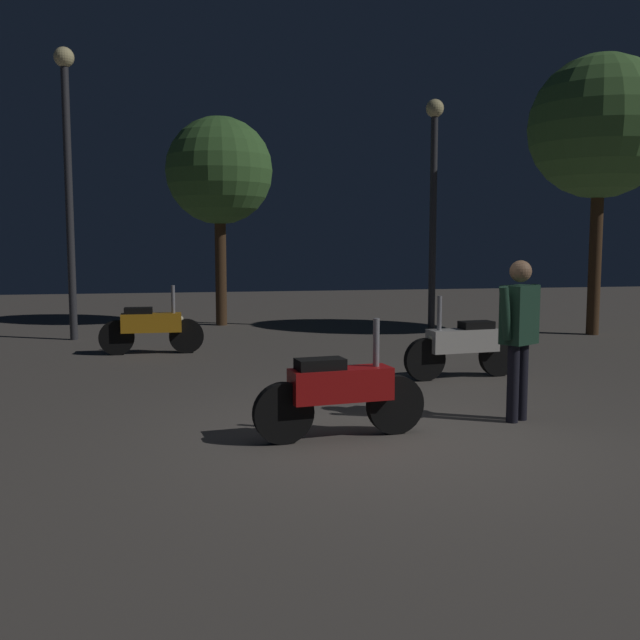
# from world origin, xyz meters

# --- Properties ---
(ground_plane) EXTENTS (40.00, 40.00, 0.00)m
(ground_plane) POSITION_xyz_m (0.00, 0.00, 0.00)
(ground_plane) COLOR #605951
(motorcycle_red_foreground) EXTENTS (1.66, 0.42, 1.11)m
(motorcycle_red_foreground) POSITION_xyz_m (-0.54, 0.11, 0.44)
(motorcycle_red_foreground) COLOR black
(motorcycle_red_foreground) RESTS_ON ground_plane
(motorcycle_orange_parked_left) EXTENTS (1.66, 0.30, 1.11)m
(motorcycle_orange_parked_left) POSITION_xyz_m (-2.42, 5.68, 0.44)
(motorcycle_orange_parked_left) COLOR black
(motorcycle_orange_parked_left) RESTS_ON ground_plane
(motorcycle_white_parked_right) EXTENTS (1.66, 0.41, 1.11)m
(motorcycle_white_parked_right) POSITION_xyz_m (1.71, 2.72, 0.44)
(motorcycle_white_parked_right) COLOR black
(motorcycle_white_parked_right) RESTS_ON ground_plane
(person_rider_beside) EXTENTS (0.61, 0.42, 1.63)m
(person_rider_beside) POSITION_xyz_m (1.37, 0.42, 0.97)
(person_rider_beside) COLOR black
(person_rider_beside) RESTS_ON ground_plane
(streetlamp_near) EXTENTS (0.36, 0.36, 5.25)m
(streetlamp_near) POSITION_xyz_m (-3.88, 7.73, 3.31)
(streetlamp_near) COLOR #38383D
(streetlamp_near) RESTS_ON ground_plane
(streetlamp_far) EXTENTS (0.36, 0.36, 4.61)m
(streetlamp_far) POSITION_xyz_m (3.09, 7.80, 2.96)
(streetlamp_far) COLOR #38383D
(streetlamp_far) RESTS_ON ground_plane
(tree_left_bg) EXTENTS (2.27, 2.27, 4.44)m
(tree_left_bg) POSITION_xyz_m (-1.06, 9.60, 3.28)
(tree_left_bg) COLOR #4C331E
(tree_left_bg) RESTS_ON ground_plane
(tree_center_bg) EXTENTS (2.70, 2.70, 5.33)m
(tree_center_bg) POSITION_xyz_m (5.96, 6.58, 3.95)
(tree_center_bg) COLOR #4C331E
(tree_center_bg) RESTS_ON ground_plane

